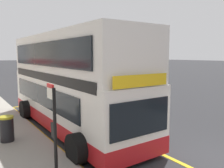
% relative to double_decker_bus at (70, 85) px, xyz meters
% --- Properties ---
extents(ground_plane, '(260.00, 260.00, 0.00)m').
position_rel_double_decker_bus_xyz_m(ground_plane, '(2.46, 25.21, -2.06)').
color(ground_plane, '#28282B').
extents(double_decker_bus, '(3.29, 10.07, 4.40)m').
position_rel_double_decker_bus_xyz_m(double_decker_bus, '(0.00, 0.00, 0.00)').
color(double_decker_bus, white).
rests_on(double_decker_bus, ground).
extents(bus_bay_markings, '(2.95, 12.84, 0.01)m').
position_rel_double_decker_bus_xyz_m(bus_bay_markings, '(-0.07, -0.26, -2.06)').
color(bus_bay_markings, gold).
rests_on(bus_bay_markings, ground).
extents(bus_stop_sign, '(0.09, 0.51, 2.55)m').
position_rel_double_decker_bus_xyz_m(bus_stop_sign, '(-2.37, -4.20, -0.41)').
color(bus_stop_sign, black).
rests_on(bus_stop_sign, pavement_near).
extents(parked_car_teal_distant, '(2.09, 4.20, 1.62)m').
position_rel_double_decker_bus_xyz_m(parked_car_teal_distant, '(5.17, 10.87, -1.26)').
color(parked_car_teal_distant, '#196066').
rests_on(parked_car_teal_distant, ground).
extents(parked_car_silver_ahead, '(2.09, 4.20, 1.62)m').
position_rel_double_decker_bus_xyz_m(parked_car_silver_ahead, '(7.32, 37.21, -1.26)').
color(parked_car_silver_ahead, '#B2B5BA').
rests_on(parked_car_silver_ahead, ground).
extents(litter_bin, '(0.53, 0.53, 0.99)m').
position_rel_double_decker_bus_xyz_m(litter_bin, '(-2.95, -0.63, -1.43)').
color(litter_bin, black).
rests_on(litter_bin, pavement_near).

